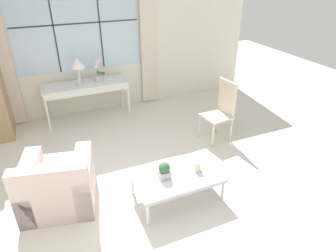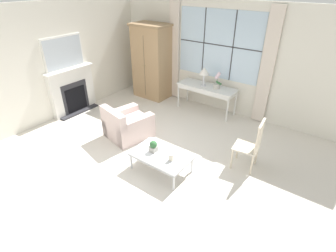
% 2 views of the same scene
% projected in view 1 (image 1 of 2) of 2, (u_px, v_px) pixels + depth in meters
% --- Properties ---
extents(ground_plane, '(14.00, 14.00, 0.00)m').
position_uv_depth(ground_plane, '(133.00, 204.00, 3.81)').
color(ground_plane, silver).
extents(wall_back_windowed, '(7.20, 0.14, 2.80)m').
position_uv_depth(wall_back_windowed, '(79.00, 42.00, 5.56)').
color(wall_back_windowed, silver).
rests_on(wall_back_windowed, ground_plane).
extents(console_table, '(1.58, 0.56, 0.72)m').
position_uv_depth(console_table, '(85.00, 87.00, 5.63)').
color(console_table, white).
rests_on(console_table, ground_plane).
extents(table_lamp, '(0.27, 0.27, 0.50)m').
position_uv_depth(table_lamp, '(77.00, 64.00, 5.34)').
color(table_lamp, silver).
rests_on(table_lamp, console_table).
extents(potted_orchid, '(0.22, 0.17, 0.44)m').
position_uv_depth(potted_orchid, '(98.00, 72.00, 5.62)').
color(potted_orchid, '#BCB7AD').
rests_on(potted_orchid, console_table).
extents(armchair_upholstered, '(1.02, 1.07, 0.77)m').
position_uv_depth(armchair_upholstered, '(58.00, 185.00, 3.72)').
color(armchair_upholstered, beige).
rests_on(armchair_upholstered, ground_plane).
extents(side_chair_wooden, '(0.49, 0.49, 1.03)m').
position_uv_depth(side_chair_wooden, '(221.00, 108.00, 4.97)').
color(side_chair_wooden, beige).
rests_on(side_chair_wooden, ground_plane).
extents(coffee_table, '(1.11, 0.69, 0.38)m').
position_uv_depth(coffee_table, '(177.00, 176.00, 3.76)').
color(coffee_table, silver).
rests_on(coffee_table, ground_plane).
extents(potted_plant_small, '(0.14, 0.14, 0.22)m').
position_uv_depth(potted_plant_small, '(164.00, 170.00, 3.62)').
color(potted_plant_small, '#BCB7AD').
rests_on(potted_plant_small, coffee_table).
extents(pillar_candle, '(0.11, 0.11, 0.15)m').
position_uv_depth(pillar_candle, '(198.00, 167.00, 3.77)').
color(pillar_candle, silver).
rests_on(pillar_candle, coffee_table).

